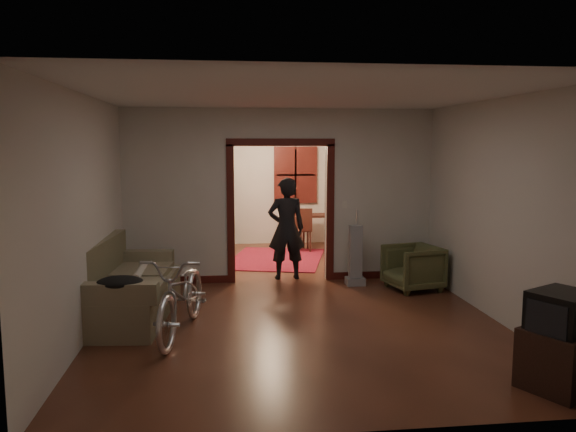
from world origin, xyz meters
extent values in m
cube|color=#3F1E14|center=(0.00, 0.00, 0.00)|extent=(5.00, 8.50, 0.01)
cube|color=white|center=(0.00, 0.00, 2.80)|extent=(5.00, 8.50, 0.01)
cube|color=beige|center=(0.00, 4.25, 1.40)|extent=(5.00, 0.02, 2.80)
cube|color=beige|center=(-2.50, 0.00, 1.40)|extent=(0.02, 8.50, 2.80)
cube|color=beige|center=(2.50, 0.00, 1.40)|extent=(0.02, 8.50, 2.80)
cube|color=beige|center=(0.00, 0.75, 1.40)|extent=(5.00, 0.14, 2.80)
cube|color=#3F110E|center=(0.00, 0.75, 1.10)|extent=(1.74, 0.20, 2.32)
cube|color=black|center=(0.70, 4.21, 1.55)|extent=(0.98, 0.06, 1.28)
sphere|color=#FFE0A5|center=(0.00, 2.50, 2.35)|extent=(0.24, 0.24, 0.24)
cube|color=silver|center=(1.05, 0.68, 1.25)|extent=(0.08, 0.01, 0.12)
cube|color=#676144|center=(-2.15, -1.00, 0.50)|extent=(1.14, 2.23, 0.99)
cylinder|color=beige|center=(-2.05, -0.70, 0.53)|extent=(0.11, 0.84, 0.11)
ellipsoid|color=black|center=(-2.10, -1.91, 0.68)|extent=(0.52, 0.39, 0.15)
imported|color=silver|center=(-1.42, -1.77, 0.49)|extent=(0.99, 1.96, 0.98)
imported|color=#4A4E2C|center=(1.96, -0.11, 0.35)|extent=(0.91, 0.89, 0.69)
cube|color=black|center=(2.10, -3.69, 0.28)|extent=(0.80, 0.78, 0.56)
cube|color=black|center=(2.10, -3.69, 0.68)|extent=(0.69, 0.66, 0.45)
cube|color=gray|center=(1.15, 0.29, 0.48)|extent=(0.34, 0.29, 0.96)
imported|color=black|center=(0.11, 0.84, 0.84)|extent=(0.64, 0.44, 1.69)
cube|color=maroon|center=(0.10, 2.45, 0.01)|extent=(2.22, 2.60, 0.02)
cube|color=black|center=(-1.13, 4.05, 0.81)|extent=(0.87, 0.57, 1.62)
sphere|color=#1E5972|center=(-1.13, 4.05, 1.94)|extent=(0.30, 0.30, 0.30)
cube|color=#341711|center=(1.21, 3.70, 0.35)|extent=(1.05, 0.75, 0.70)
cube|color=#341711|center=(0.69, 3.24, 0.46)|extent=(0.51, 0.51, 0.92)
camera|label=1|loc=(-0.94, -8.27, 2.22)|focal=35.00mm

